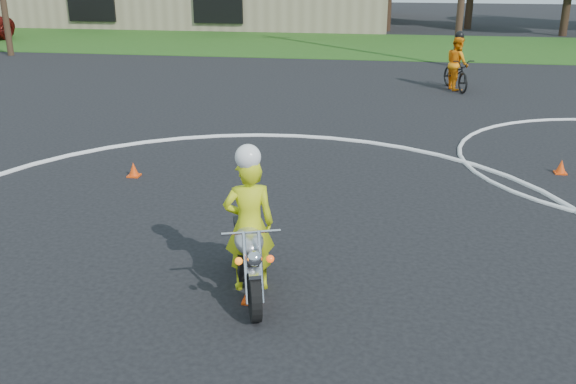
# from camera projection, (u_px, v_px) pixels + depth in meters

# --- Properties ---
(ground) EXTENTS (120.00, 120.00, 0.00)m
(ground) POSITION_uv_depth(u_px,v_px,m) (188.00, 328.00, 7.91)
(ground) COLOR black
(ground) RESTS_ON ground
(grass_strip) EXTENTS (120.00, 10.00, 0.02)m
(grass_strip) POSITION_uv_depth(u_px,v_px,m) (346.00, 45.00, 32.93)
(grass_strip) COLOR #1E4714
(grass_strip) RESTS_ON ground
(course_markings) EXTENTS (19.05, 19.05, 0.12)m
(course_markings) POSITION_uv_depth(u_px,v_px,m) (375.00, 208.00, 11.63)
(course_markings) COLOR silver
(course_markings) RESTS_ON ground
(primary_motorcycle) EXTENTS (0.90, 2.05, 1.11)m
(primary_motorcycle) POSITION_uv_depth(u_px,v_px,m) (249.00, 256.00, 8.57)
(primary_motorcycle) COLOR black
(primary_motorcycle) RESTS_ON ground
(rider_primary_grp) EXTENTS (0.79, 0.64, 2.07)m
(rider_primary_grp) POSITION_uv_depth(u_px,v_px,m) (249.00, 221.00, 8.54)
(rider_primary_grp) COLOR #CBD616
(rider_primary_grp) RESTS_ON ground
(rider_second_grp) EXTENTS (1.27, 2.17, 1.97)m
(rider_second_grp) POSITION_uv_depth(u_px,v_px,m) (457.00, 69.00, 21.77)
(rider_second_grp) COLOR black
(rider_second_grp) RESTS_ON ground
(traffic_cones) EXTENTS (17.95, 13.28, 0.30)m
(traffic_cones) POSITION_uv_depth(u_px,v_px,m) (575.00, 233.00, 10.29)
(traffic_cones) COLOR #F2450C
(traffic_cones) RESTS_ON ground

